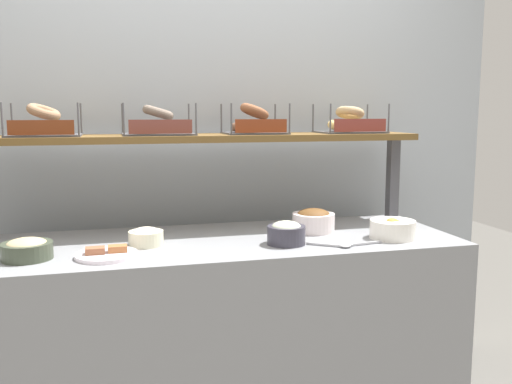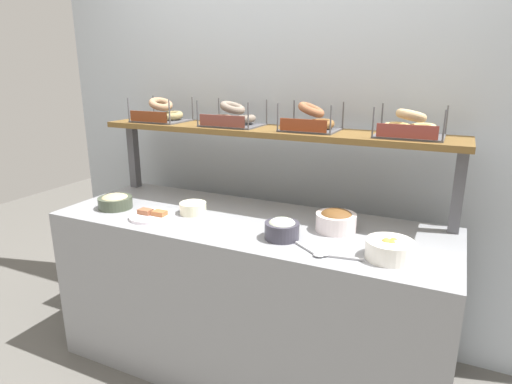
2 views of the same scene
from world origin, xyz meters
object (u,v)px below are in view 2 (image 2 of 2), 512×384
object	(u,v)px
bagel_basket_everything	(161,114)
bowl_tuna_salad	(282,229)
bagel_basket_poppy	(232,118)
bagel_basket_plain	(409,127)
bowl_chocolate_spread	(336,220)
bowl_potato_salad	(193,207)
serving_spoon_by_edge	(333,256)
bowl_hummus	(115,201)
serving_spoon_near_plate	(313,252)
bagel_basket_cinnamon_raisin	(310,121)
serving_plate_white	(152,215)
bowl_fruit_salad	(390,249)

from	to	relation	value
bagel_basket_everything	bowl_tuna_salad	bearing A→B (deg)	-23.40
bagel_basket_poppy	bagel_basket_plain	size ratio (longest dim) A/B	1.03
bowl_chocolate_spread	bagel_basket_poppy	world-z (taller)	bagel_basket_poppy
bowl_potato_salad	bowl_tuna_salad	bearing A→B (deg)	-12.42
serving_spoon_by_edge	bagel_basket_poppy	xyz separation A→B (m)	(-0.73, 0.51, 0.47)
serving_spoon_by_edge	bagel_basket_everything	size ratio (longest dim) A/B	0.61
bowl_tuna_salad	bowl_chocolate_spread	bearing A→B (deg)	46.34
bowl_tuna_salad	bowl_hummus	bearing A→B (deg)	179.04
serving_spoon_near_plate	bagel_basket_cinnamon_raisin	world-z (taller)	bagel_basket_cinnamon_raisin
serving_spoon_by_edge	bagel_basket_poppy	world-z (taller)	bagel_basket_poppy
serving_plate_white	serving_spoon_by_edge	world-z (taller)	serving_plate_white
bagel_basket_cinnamon_raisin	bowl_fruit_salad	bearing A→B (deg)	-41.55
bowl_potato_salad	bagel_basket_plain	distance (m)	1.14
bagel_basket_plain	bowl_potato_salad	bearing A→B (deg)	-163.41
bowl_hummus	bowl_chocolate_spread	size ratio (longest dim) A/B	0.96
bowl_hummus	bagel_basket_poppy	world-z (taller)	bagel_basket_poppy
bowl_fruit_salad	bowl_hummus	bearing A→B (deg)	178.84
bagel_basket_poppy	bagel_basket_plain	distance (m)	0.92
bowl_hummus	bagel_basket_plain	world-z (taller)	bagel_basket_plain
bowl_potato_salad	bagel_basket_everything	distance (m)	0.66
serving_spoon_near_plate	bagel_basket_plain	distance (m)	0.75
bagel_basket_poppy	bagel_basket_cinnamon_raisin	size ratio (longest dim) A/B	1.12
bowl_hummus	bowl_potato_salad	world-z (taller)	bowl_hummus
bagel_basket_everything	bowl_chocolate_spread	bearing A→B (deg)	-10.38
bowl_tuna_salad	bagel_basket_poppy	world-z (taller)	bagel_basket_poppy
serving_spoon_by_edge	bowl_tuna_salad	bearing A→B (deg)	159.70
bowl_chocolate_spread	bagel_basket_poppy	xyz separation A→B (m)	(-0.66, 0.21, 0.42)
serving_spoon_by_edge	serving_plate_white	bearing A→B (deg)	175.67
bowl_hummus	serving_plate_white	distance (m)	0.28
bowl_hummus	bowl_potato_salad	size ratio (longest dim) A/B	1.30
bowl_tuna_salad	bagel_basket_plain	bearing A→B (deg)	42.83
serving_spoon_by_edge	bagel_basket_everything	distance (m)	1.39
bowl_hummus	serving_plate_white	bearing A→B (deg)	-8.23
serving_spoon_near_plate	bagel_basket_plain	world-z (taller)	bagel_basket_plain
bowl_potato_salad	bagel_basket_poppy	world-z (taller)	bagel_basket_poppy
bowl_tuna_salad	bowl_potato_salad	bearing A→B (deg)	167.58
bagel_basket_everything	bagel_basket_cinnamon_raisin	size ratio (longest dim) A/B	1.07
bowl_chocolate_spread	serving_plate_white	xyz separation A→B (m)	(-0.90, -0.23, -0.04)
bowl_chocolate_spread	bagel_basket_everything	distance (m)	1.23
bowl_fruit_salad	bowl_potato_salad	distance (m)	1.03
bowl_fruit_salad	serving_spoon_by_edge	xyz separation A→B (m)	(-0.21, -0.08, -0.03)
bowl_tuna_salad	bowl_hummus	distance (m)	0.99
bowl_fruit_salad	bagel_basket_everything	distance (m)	1.54
serving_spoon_near_plate	bagel_basket_everything	xyz separation A→B (m)	(-1.12, 0.51, 0.47)
bowl_tuna_salad	bowl_fruit_salad	size ratio (longest dim) A/B	0.81
bowl_chocolate_spread	bagel_basket_cinnamon_raisin	bearing A→B (deg)	134.08
bowl_fruit_salad	bowl_hummus	size ratio (longest dim) A/B	1.05
bagel_basket_everything	bagel_basket_poppy	size ratio (longest dim) A/B	0.95
bowl_hummus	serving_plate_white	xyz separation A→B (m)	(0.28, -0.04, -0.03)
serving_spoon_by_edge	bagel_basket_everything	world-z (taller)	bagel_basket_everything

